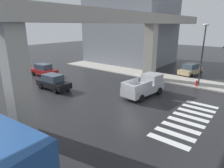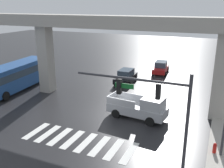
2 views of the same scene
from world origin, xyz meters
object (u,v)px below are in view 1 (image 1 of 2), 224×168
(pickup_truck, at_px, (145,86))
(street_lamp_near_corner, at_px, (203,48))
(sedan_tan, at_px, (190,69))
(sedan_black, at_px, (53,82))
(fire_hydrant, at_px, (196,84))
(sedan_red, at_px, (44,70))

(pickup_truck, bearing_deg, street_lamp_near_corner, -28.32)
(sedan_tan, relative_size, sedan_black, 1.05)
(sedan_tan, xyz_separation_m, street_lamp_near_corner, (-5.13, -2.60, 3.70))
(sedan_tan, height_order, sedan_black, same)
(fire_hydrant, bearing_deg, sedan_red, 112.76)
(pickup_truck, height_order, sedan_tan, pickup_truck)
(sedan_black, bearing_deg, pickup_truck, -62.61)
(pickup_truck, bearing_deg, sedan_tan, -4.56)
(sedan_black, xyz_separation_m, sedan_red, (2.94, 6.41, 0.00))
(sedan_tan, xyz_separation_m, fire_hydrant, (-5.53, -2.48, -0.42))
(pickup_truck, height_order, fire_hydrant, pickup_truck)
(sedan_tan, distance_m, sedan_black, 19.32)
(street_lamp_near_corner, xyz_separation_m, fire_hydrant, (-0.40, 0.11, -4.13))
(pickup_truck, relative_size, sedan_black, 1.22)
(sedan_tan, distance_m, sedan_red, 21.36)
(pickup_truck, relative_size, sedan_red, 1.20)
(sedan_tan, bearing_deg, street_lamp_near_corner, -153.11)
(sedan_tan, height_order, street_lamp_near_corner, street_lamp_near_corner)
(sedan_tan, bearing_deg, pickup_truck, 175.44)
(sedan_black, relative_size, street_lamp_near_corner, 0.60)
(sedan_tan, distance_m, street_lamp_near_corner, 6.84)
(pickup_truck, height_order, sedan_red, pickup_truck)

